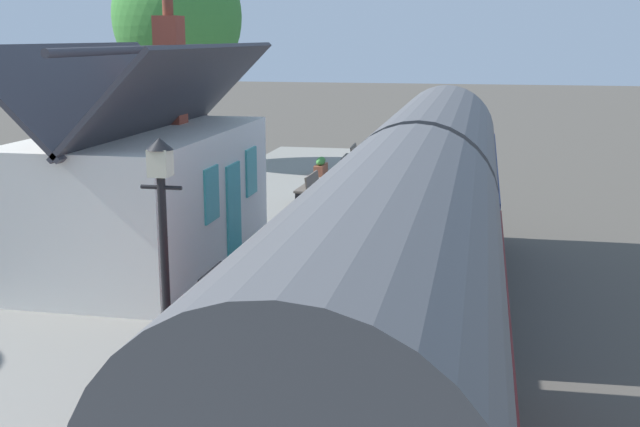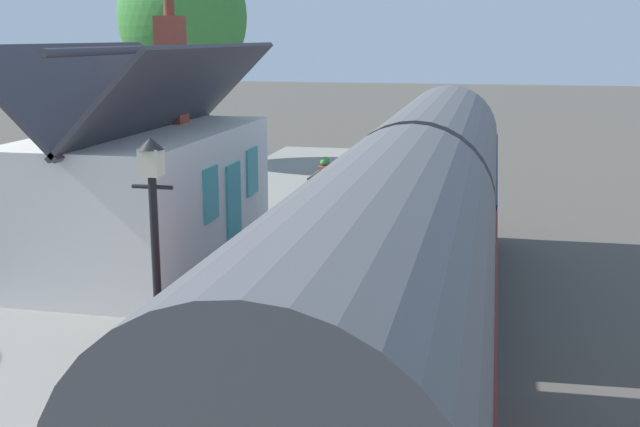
% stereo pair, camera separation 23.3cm
% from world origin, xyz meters
% --- Properties ---
extents(ground_plane, '(160.00, 160.00, 0.00)m').
position_xyz_m(ground_plane, '(0.00, 0.00, 0.00)').
color(ground_plane, '#4C473F').
extents(platform, '(32.00, 5.84, 0.85)m').
position_xyz_m(platform, '(0.00, 3.92, 0.42)').
color(platform, gray).
rests_on(platform, ground).
extents(platform_edge_coping, '(32.00, 0.36, 0.02)m').
position_xyz_m(platform_edge_coping, '(0.00, 1.18, 0.86)').
color(platform_edge_coping, beige).
rests_on(platform_edge_coping, platform).
extents(rail_near, '(52.00, 0.08, 0.14)m').
position_xyz_m(rail_near, '(0.00, -1.62, 0.07)').
color(rail_near, gray).
rests_on(rail_near, ground).
extents(rail_far, '(52.00, 0.08, 0.14)m').
position_xyz_m(rail_far, '(0.00, -0.18, 0.07)').
color(rail_far, gray).
rests_on(rail_far, ground).
extents(train, '(18.88, 2.73, 4.32)m').
position_xyz_m(train, '(-4.85, -0.90, 2.22)').
color(train, black).
rests_on(train, ground).
extents(station_building, '(7.39, 3.60, 5.60)m').
position_xyz_m(station_building, '(-2.39, 5.05, 2.43)').
color(station_building, white).
rests_on(station_building, platform).
extents(bench_platform_end, '(1.41, 0.48, 0.88)m').
position_xyz_m(bench_platform_end, '(10.65, 2.81, 1.32)').
color(bench_platform_end, brown).
rests_on(bench_platform_end, platform).
extents(bench_near_building, '(1.41, 0.48, 0.88)m').
position_xyz_m(bench_near_building, '(4.30, 3.01, 1.32)').
color(bench_near_building, brown).
rests_on(bench_near_building, platform).
extents(planter_under_sign, '(0.54, 0.54, 0.88)m').
position_xyz_m(planter_under_sign, '(-10.13, 2.25, 1.31)').
color(planter_under_sign, black).
rests_on(planter_under_sign, platform).
extents(planter_by_door, '(0.46, 0.46, 0.70)m').
position_xyz_m(planter_by_door, '(-7.44, 1.93, 1.23)').
color(planter_by_door, '#9E5138').
rests_on(planter_by_door, platform).
extents(planter_corner_building, '(1.01, 0.32, 0.63)m').
position_xyz_m(planter_corner_building, '(9.16, 3.63, 1.15)').
color(planter_corner_building, '#9E5138').
rests_on(planter_corner_building, platform).
extents(lamp_post_platform, '(0.32, 0.50, 3.66)m').
position_xyz_m(lamp_post_platform, '(-9.46, 1.73, 3.41)').
color(lamp_post_platform, black).
rests_on(lamp_post_platform, platform).
extents(station_sign_board, '(0.96, 0.06, 1.57)m').
position_xyz_m(station_sign_board, '(-7.74, 1.77, 2.04)').
color(station_sign_board, black).
rests_on(station_sign_board, platform).
extents(tree_far_left, '(4.64, 4.83, 9.09)m').
position_xyz_m(tree_far_left, '(10.88, 9.46, 6.34)').
color(tree_far_left, '#4C3828').
rests_on(tree_far_left, ground).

